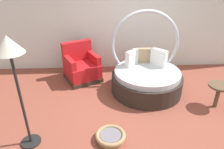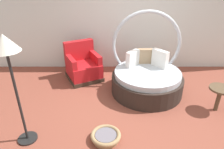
{
  "view_description": "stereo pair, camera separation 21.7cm",
  "coord_description": "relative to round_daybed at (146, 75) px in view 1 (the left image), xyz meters",
  "views": [
    {
      "loc": [
        -0.65,
        -3.37,
        2.57
      ],
      "look_at": [
        -0.45,
        0.56,
        0.55
      ],
      "focal_mm": 33.16,
      "sensor_mm": 36.0,
      "label": 1
    },
    {
      "loc": [
        -0.44,
        -3.37,
        2.57
      ],
      "look_at": [
        -0.45,
        0.56,
        0.55
      ],
      "focal_mm": 33.16,
      "sensor_mm": 36.0,
      "label": 2
    }
  ],
  "objects": [
    {
      "name": "side_table",
      "position": [
        1.32,
        -0.77,
        0.06
      ],
      "size": [
        0.44,
        0.44,
        0.52
      ],
      "color": "brown",
      "rests_on": "ground_plane"
    },
    {
      "name": "ground_plane",
      "position": [
        -0.36,
        -0.83,
        -0.38
      ],
      "size": [
        8.0,
        8.0,
        0.02
      ],
      "primitive_type": "cube",
      "color": "brown"
    },
    {
      "name": "round_daybed",
      "position": [
        0.0,
        0.0,
        0.0
      ],
      "size": [
        1.61,
        1.61,
        1.79
      ],
      "color": "#2D231E",
      "rests_on": "ground_plane"
    },
    {
      "name": "back_wall",
      "position": [
        -0.36,
        1.38,
        1.19
      ],
      "size": [
        8.0,
        0.12,
        3.12
      ],
      "primitive_type": "cube",
      "color": "silver",
      "rests_on": "ground_plane"
    },
    {
      "name": "pet_basket",
      "position": [
        -0.9,
        -1.6,
        -0.3
      ],
      "size": [
        0.51,
        0.51,
        0.13
      ],
      "color": "#9E7F56",
      "rests_on": "ground_plane"
    },
    {
      "name": "red_armchair",
      "position": [
        -1.54,
        0.63,
        -0.04
      ],
      "size": [
        1.07,
        1.07,
        0.94
      ],
      "color": "#38281E",
      "rests_on": "ground_plane"
    },
    {
      "name": "floor_lamp",
      "position": [
        -2.22,
        -1.59,
        1.16
      ],
      "size": [
        0.4,
        0.4,
        1.82
      ],
      "color": "black",
      "rests_on": "ground_plane"
    }
  ]
}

